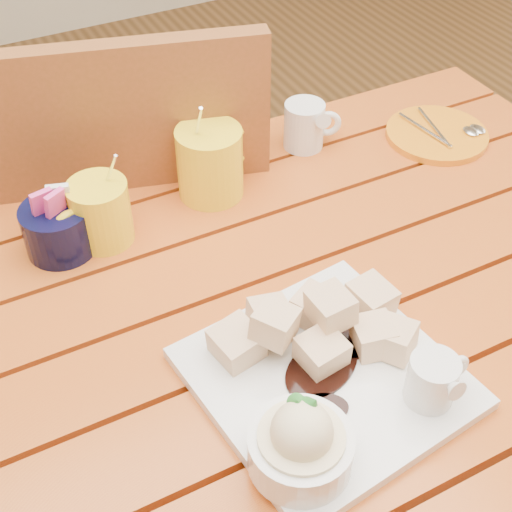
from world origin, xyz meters
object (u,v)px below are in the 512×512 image
table (277,365)px  coffee_mug_left (99,212)px  dessert_plate (325,381)px  coffee_mug_right (211,161)px  chair_far (129,235)px  orange_saucer (438,134)px

table → coffee_mug_left: size_ratio=8.82×
dessert_plate → coffee_mug_left: bearing=109.3°
coffee_mug_right → chair_far: (-0.09, 0.20, -0.26)m
orange_saucer → chair_far: (-0.47, 0.24, -0.21)m
table → chair_far: size_ratio=1.23×
orange_saucer → dessert_plate: bearing=-140.7°
table → chair_far: 0.47m
table → orange_saucer: size_ratio=7.25×
dessert_plate → coffee_mug_left: (-0.13, 0.37, 0.02)m
dessert_plate → orange_saucer: 0.57m
table → chair_far: bearing=97.1°
table → coffee_mug_right: (0.03, 0.26, 0.16)m
dessert_plate → coffee_mug_right: coffee_mug_right is taller
coffee_mug_left → chair_far: chair_far is taller
table → dessert_plate: bearing=-98.3°
dessert_plate → coffee_mug_left: size_ratio=2.18×
coffee_mug_left → orange_saucer: size_ratio=0.82×
coffee_mug_right → chair_far: 0.34m
table → coffee_mug_left: bearing=123.0°
coffee_mug_left → coffee_mug_right: 0.18m
table → coffee_mug_left: coffee_mug_left is taller
coffee_mug_right → dessert_plate: bearing=-118.5°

